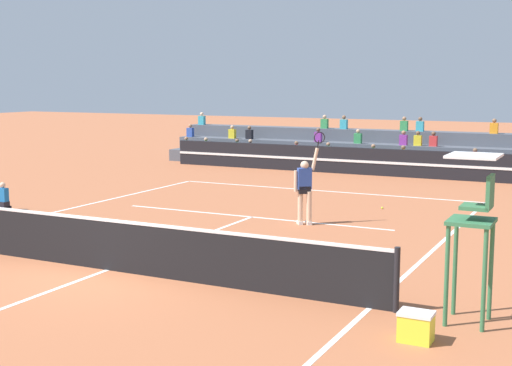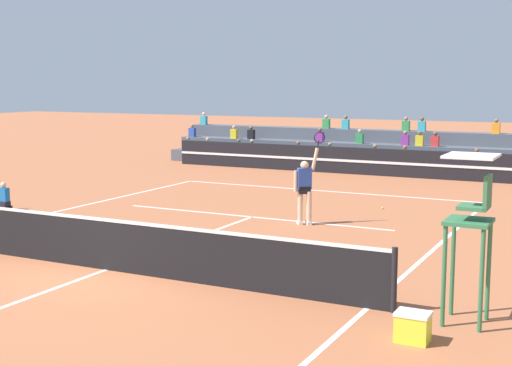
% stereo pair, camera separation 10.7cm
% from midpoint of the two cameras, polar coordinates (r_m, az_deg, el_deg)
% --- Properties ---
extents(ground_plane, '(120.00, 120.00, 0.00)m').
position_cam_midpoint_polar(ground_plane, '(14.83, -11.68, -6.82)').
color(ground_plane, '#AD603D').
extents(court_lines, '(11.10, 23.90, 0.01)m').
position_cam_midpoint_polar(court_lines, '(14.83, -11.68, -6.80)').
color(court_lines, white).
rests_on(court_lines, ground).
extents(tennis_net, '(12.00, 0.10, 1.10)m').
position_cam_midpoint_polar(tennis_net, '(14.70, -11.74, -4.77)').
color(tennis_net, black).
rests_on(tennis_net, ground).
extents(sponsor_banner_wall, '(18.00, 0.26, 1.10)m').
position_cam_midpoint_polar(sponsor_banner_wall, '(29.60, 9.08, 1.71)').
color(sponsor_banner_wall, black).
rests_on(sponsor_banner_wall, ground).
extents(bleacher_stand, '(20.46, 2.85, 2.28)m').
position_cam_midpoint_polar(bleacher_stand, '(32.01, 10.44, 2.33)').
color(bleacher_stand, '#4C515B').
rests_on(bleacher_stand, ground).
extents(umpire_chair, '(0.76, 0.84, 2.67)m').
position_cam_midpoint_polar(umpire_chair, '(11.49, 17.13, -2.56)').
color(umpire_chair, '#337047').
rests_on(umpire_chair, ground).
extents(ball_kid_courtside, '(0.30, 0.36, 0.84)m').
position_cam_midpoint_polar(ball_kid_courtside, '(22.40, -19.38, -1.23)').
color(ball_kid_courtside, black).
rests_on(ball_kid_courtside, ground).
extents(tennis_player, '(0.71, 0.55, 2.50)m').
position_cam_midpoint_polar(tennis_player, '(18.93, 4.10, -0.40)').
color(tennis_player, beige).
rests_on(tennis_player, ground).
extents(tennis_ball, '(0.07, 0.07, 0.07)m').
position_cam_midpoint_polar(tennis_ball, '(21.71, 10.24, -1.98)').
color(tennis_ball, '#C6DB33').
rests_on(tennis_ball, ground).
extents(equipment_cooler, '(0.50, 0.38, 0.45)m').
position_cam_midpoint_polar(equipment_cooler, '(10.85, 12.71, -11.16)').
color(equipment_cooler, yellow).
rests_on(equipment_cooler, ground).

